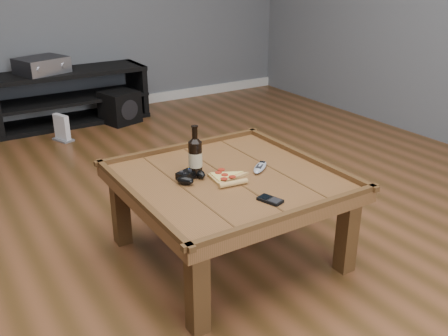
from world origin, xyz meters
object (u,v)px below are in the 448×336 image
media_console (71,97)px  remote_control (260,167)px  av_receiver (42,65)px  game_console (62,129)px  beer_bottle (195,156)px  subwoofer (120,107)px  game_controller (190,176)px  smartphone (270,200)px  pizza_slice (226,178)px  coffee_table (229,188)px

media_console → remote_control: (0.19, -2.75, 0.22)m
remote_control → av_receiver: (-0.41, 2.75, 0.11)m
media_console → game_console: 0.54m
beer_bottle → subwoofer: beer_bottle is taller
game_controller → media_console: bearing=66.5°
media_console → av_receiver: size_ratio=2.89×
smartphone → remote_control: (0.18, 0.32, 0.01)m
media_console → game_console: size_ratio=6.11×
pizza_slice → smartphone: 0.31m
game_console → beer_bottle: bearing=-108.0°
game_controller → subwoofer: bearing=57.3°
beer_bottle → av_receiver: 2.65m
coffee_table → pizza_slice: (-0.03, -0.02, 0.07)m
game_controller → subwoofer: 2.53m
smartphone → subwoofer: 2.88m
coffee_table → media_console: media_console is taller
pizza_slice → game_console: pizza_slice is taller
remote_control → subwoofer: 2.54m
game_controller → remote_control: 0.37m
beer_bottle → game_console: (-0.10, 2.18, -0.45)m
smartphone → beer_bottle: bearing=91.2°
game_controller → coffee_table: bearing=-40.0°
coffee_table → pizza_slice: size_ratio=3.68×
beer_bottle → pizza_slice: beer_bottle is taller
smartphone → remote_control: size_ratio=0.75×
media_console → pizza_slice: media_console is taller
pizza_slice → remote_control: 0.22m
media_console → smartphone: 3.08m
remote_control → media_console: bearing=144.6°
pizza_slice → remote_control: size_ratio=1.71×
subwoofer → media_console: bearing=132.2°
beer_bottle → pizza_slice: (0.10, -0.12, -0.10)m
media_console → pizza_slice: 2.78m
pizza_slice → av_receiver: bearing=101.3°
game_controller → remote_control: bearing=-30.5°
av_receiver → subwoofer: (0.61, -0.24, -0.42)m
beer_bottle → smartphone: bearing=-71.3°
media_console → beer_bottle: beer_bottle is taller
game_controller → av_receiver: bearing=71.2°
pizza_slice → subwoofer: (0.41, 2.53, -0.31)m
beer_bottle → game_console: 2.23m
beer_bottle → remote_control: 0.35m
media_console → game_console: media_console is taller
game_controller → av_receiver: (-0.04, 2.68, 0.10)m
coffee_table → media_console: 2.75m
coffee_table → subwoofer: coffee_table is taller
game_controller → game_console: game_controller is taller
remote_control → coffee_table: bearing=-130.6°
smartphone → game_console: size_ratio=0.54×
coffee_table → game_console: coffee_table is taller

